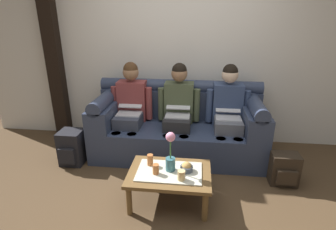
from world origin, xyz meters
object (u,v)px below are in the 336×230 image
person_middle (178,107)px  cup_far_center (181,175)px  person_left (131,105)px  couch (178,127)px  backpack_right (284,169)px  snack_bowl (187,167)px  cup_near_right (156,169)px  flower_vase (170,154)px  person_right (228,109)px  backpack_left (72,148)px  cup_near_left (150,160)px  coffee_table (169,176)px

person_middle → cup_far_center: size_ratio=12.84×
person_left → couch: bearing=0.3°
cup_far_center → backpack_right: bearing=27.6°
snack_bowl → cup_near_right: (-0.29, -0.08, 0.01)m
cup_near_right → cup_far_center: (0.25, -0.07, -0.00)m
flower_vase → couch: bearing=90.4°
cup_near_right → person_right: bearing=55.2°
backpack_left → person_middle: bearing=18.9°
person_left → flower_vase: 1.22m
cup_near_left → flower_vase: bearing=-18.1°
cup_far_center → backpack_left: (-1.44, 0.73, -0.18)m
cup_near_left → cup_near_right: 0.17m
cup_near_left → backpack_left: size_ratio=0.27×
couch → backpack_left: bearing=-161.0°
person_right → backpack_right: bearing=-44.8°
coffee_table → backpack_left: (-1.31, 0.60, -0.08)m
couch → backpack_right: size_ratio=6.10×
coffee_table → cup_near_left: cup_near_left is taller
cup_near_right → cup_far_center: cup_near_right is taller
flower_vase → cup_far_center: 0.23m
coffee_table → snack_bowl: 0.19m
snack_bowl → cup_far_center: (-0.04, -0.16, 0.01)m
couch → cup_near_left: (-0.21, -0.96, 0.04)m
cup_near_left → coffee_table: bearing=-23.8°
person_middle → cup_near_left: bearing=-102.3°
person_right → cup_far_center: size_ratio=12.84×
backpack_right → coffee_table: bearing=-159.9°
couch → person_left: size_ratio=1.80×
person_left → person_middle: (0.64, -0.00, 0.00)m
cup_far_center → backpack_right: 1.28m
person_right → snack_bowl: person_right is taller
flower_vase → cup_near_right: 0.20m
snack_bowl → cup_near_left: (-0.38, 0.07, 0.02)m
cup_near_left → person_middle: bearing=77.7°
coffee_table → cup_far_center: cup_far_center is taller
couch → person_right: bearing=-0.3°
person_middle → cup_near_left: 1.01m
couch → person_right: (0.64, -0.00, 0.29)m
cup_near_right → backpack_right: 1.48m
person_middle → coffee_table: bearing=-90.0°
person_left → coffee_table: 1.28m
coffee_table → backpack_right: 1.33m
cup_near_left → cup_near_right: bearing=-61.3°
person_right → coffee_table: person_right is taller
person_right → backpack_left: bearing=-167.1°
snack_bowl → cup_near_right: size_ratio=1.26×
flower_vase → backpack_left: bearing=156.3°
backpack_right → person_middle: bearing=154.4°
snack_bowl → backpack_left: snack_bowl is taller
person_middle → cup_far_center: person_middle is taller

